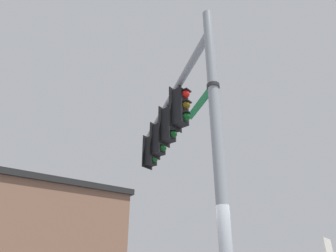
{
  "coord_description": "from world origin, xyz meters",
  "views": [
    {
      "loc": [
        4.64,
        2.46,
        1.43
      ],
      "look_at": [
        -1.87,
        -2.63,
        5.54
      ],
      "focal_mm": 32.39,
      "sensor_mm": 36.0,
      "label": 1
    }
  ],
  "objects_px": {
    "traffic_light_mid_inner": "(169,125)",
    "traffic_light_mid_outer": "(159,139)",
    "street_name_sign": "(205,97)",
    "traffic_light_nearest_pole": "(181,107)",
    "traffic_light_arm_end": "(151,151)"
  },
  "relations": [
    {
      "from": "street_name_sign",
      "to": "traffic_light_mid_inner",
      "type": "bearing_deg",
      "value": -125.61
    },
    {
      "from": "traffic_light_mid_inner",
      "to": "traffic_light_mid_outer",
      "type": "relative_size",
      "value": 1.0
    },
    {
      "from": "traffic_light_mid_inner",
      "to": "traffic_light_nearest_pole",
      "type": "bearing_deg",
      "value": 54.64
    },
    {
      "from": "traffic_light_nearest_pole",
      "to": "traffic_light_arm_end",
      "type": "xyz_separation_m",
      "value": [
        -1.95,
        -2.75,
        0.0
      ]
    },
    {
      "from": "traffic_light_mid_inner",
      "to": "traffic_light_mid_outer",
      "type": "xyz_separation_m",
      "value": [
        -0.65,
        -0.92,
        0.0
      ]
    },
    {
      "from": "traffic_light_arm_end",
      "to": "street_name_sign",
      "type": "bearing_deg",
      "value": 54.5
    },
    {
      "from": "traffic_light_nearest_pole",
      "to": "traffic_light_mid_outer",
      "type": "xyz_separation_m",
      "value": [
        -1.3,
        -1.83,
        0.0
      ]
    },
    {
      "from": "traffic_light_mid_outer",
      "to": "street_name_sign",
      "type": "distance_m",
      "value": 3.91
    },
    {
      "from": "street_name_sign",
      "to": "traffic_light_mid_outer",
      "type": "bearing_deg",
      "value": -125.54
    },
    {
      "from": "traffic_light_nearest_pole",
      "to": "traffic_light_mid_outer",
      "type": "distance_m",
      "value": 2.25
    },
    {
      "from": "traffic_light_mid_outer",
      "to": "street_name_sign",
      "type": "height_order",
      "value": "traffic_light_mid_outer"
    },
    {
      "from": "traffic_light_arm_end",
      "to": "street_name_sign",
      "type": "xyz_separation_m",
      "value": [
        2.89,
        4.06,
        -0.64
      ]
    },
    {
      "from": "traffic_light_mid_inner",
      "to": "traffic_light_arm_end",
      "type": "distance_m",
      "value": 2.25
    },
    {
      "from": "traffic_light_arm_end",
      "to": "street_name_sign",
      "type": "relative_size",
      "value": 1.09
    },
    {
      "from": "traffic_light_mid_inner",
      "to": "street_name_sign",
      "type": "distance_m",
      "value": 2.81
    }
  ]
}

